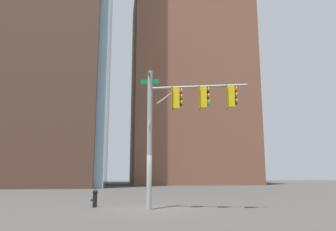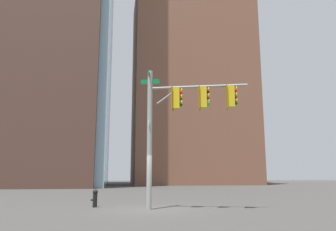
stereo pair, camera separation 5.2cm
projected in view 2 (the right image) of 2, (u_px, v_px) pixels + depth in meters
name	position (u px, v px, depth m)	size (l,w,h in m)	color
ground_plane	(151.00, 209.00, 15.37)	(200.00, 200.00, 0.00)	#423F3D
signal_pole_assembly	(180.00, 113.00, 15.95)	(4.98, 1.92, 6.70)	gray
fire_hydrant	(95.00, 198.00, 16.50)	(0.34, 0.26, 0.87)	black
building_brick_nearside	(191.00, 87.00, 65.00)	(22.24, 16.02, 37.39)	brown
building_brick_midblock	(44.00, 84.00, 48.65)	(16.43, 15.06, 29.69)	#4C3328
building_brick_farside	(191.00, 72.00, 78.07)	(17.76, 18.14, 51.60)	brown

